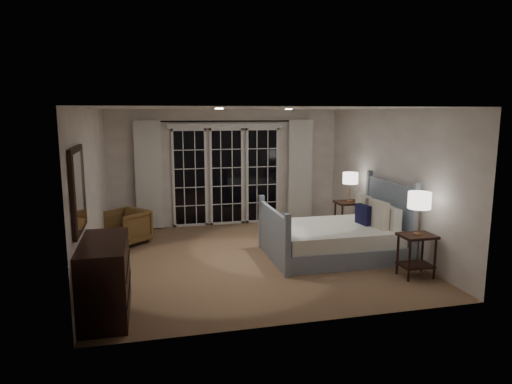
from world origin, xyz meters
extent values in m
plane|color=brown|center=(0.00, 0.00, 0.00)|extent=(5.00, 5.00, 0.00)
plane|color=white|center=(0.00, 0.00, 2.50)|extent=(5.00, 5.00, 0.00)
cube|color=white|center=(-2.50, 0.00, 1.25)|extent=(0.02, 5.00, 2.50)
cube|color=white|center=(2.50, 0.00, 1.25)|extent=(0.02, 5.00, 2.50)
cube|color=white|center=(0.00, 2.50, 1.25)|extent=(5.00, 0.02, 2.50)
cube|color=white|center=(0.00, -2.50, 1.25)|extent=(5.00, 0.02, 2.50)
cube|color=black|center=(-0.80, 2.47, 1.05)|extent=(0.66, 0.02, 2.02)
cube|color=black|center=(0.00, 2.47, 1.05)|extent=(0.66, 0.02, 2.02)
cube|color=black|center=(0.80, 2.47, 1.05)|extent=(0.66, 0.02, 2.02)
cube|color=white|center=(0.00, 2.46, 2.15)|extent=(2.50, 0.04, 0.10)
cylinder|color=black|center=(0.00, 2.40, 2.25)|extent=(3.50, 0.03, 0.03)
cube|color=silver|center=(-1.65, 2.38, 1.15)|extent=(0.55, 0.10, 2.25)
cube|color=silver|center=(1.65, 2.38, 1.15)|extent=(0.55, 0.10, 2.25)
cylinder|color=white|center=(0.80, 0.60, 2.49)|extent=(0.12, 0.12, 0.01)
cylinder|color=white|center=(-0.60, -0.40, 2.49)|extent=(0.12, 0.12, 0.01)
cube|color=gray|center=(1.35, -0.23, 0.15)|extent=(1.99, 1.55, 0.29)
cube|color=white|center=(1.35, -0.23, 0.41)|extent=(1.93, 1.49, 0.24)
cube|color=gray|center=(2.40, -0.23, 0.63)|extent=(0.06, 1.55, 1.26)
cube|color=gray|center=(0.30, -0.23, 0.44)|extent=(0.06, 1.55, 0.87)
cube|color=white|center=(2.20, -0.55, 0.71)|extent=(0.14, 0.60, 0.36)
cube|color=white|center=(2.20, 0.09, 0.71)|extent=(0.14, 0.60, 0.36)
cube|color=#EFE5C5|center=(2.04, -0.51, 0.76)|extent=(0.16, 0.46, 0.45)
cube|color=#EFE5C5|center=(2.04, 0.05, 0.76)|extent=(0.16, 0.46, 0.45)
cube|color=#131233|center=(1.90, -0.23, 0.70)|extent=(0.15, 0.35, 0.34)
cube|color=black|center=(2.17, -1.44, 0.63)|extent=(0.50, 0.40, 0.04)
cube|color=black|center=(2.17, -1.44, 0.18)|extent=(0.46, 0.36, 0.03)
cylinder|color=black|center=(1.96, -1.60, 0.31)|extent=(0.04, 0.04, 0.62)
cylinder|color=black|center=(2.38, -1.60, 0.31)|extent=(0.04, 0.04, 0.62)
cylinder|color=black|center=(1.96, -1.28, 0.31)|extent=(0.04, 0.04, 0.62)
cylinder|color=black|center=(2.38, -1.28, 0.31)|extent=(0.04, 0.04, 0.62)
cube|color=black|center=(2.20, 0.94, 0.67)|extent=(0.53, 0.43, 0.04)
cube|color=black|center=(2.20, 0.94, 0.19)|extent=(0.49, 0.38, 0.03)
cylinder|color=black|center=(1.97, 0.77, 0.33)|extent=(0.04, 0.04, 0.66)
cylinder|color=black|center=(2.42, 0.77, 0.33)|extent=(0.04, 0.04, 0.66)
cylinder|color=black|center=(1.97, 1.11, 0.33)|extent=(0.04, 0.04, 0.66)
cylinder|color=black|center=(2.42, 1.11, 0.33)|extent=(0.04, 0.04, 0.66)
cylinder|color=tan|center=(2.17, -1.44, 0.66)|extent=(0.12, 0.12, 0.02)
cylinder|color=tan|center=(2.17, -1.44, 0.86)|extent=(0.02, 0.02, 0.38)
cylinder|color=white|center=(2.17, -1.44, 1.17)|extent=(0.33, 0.33, 0.24)
cylinder|color=tan|center=(2.20, 0.94, 0.70)|extent=(0.12, 0.12, 0.02)
cylinder|color=tan|center=(2.20, 0.94, 0.88)|extent=(0.02, 0.02, 0.34)
cylinder|color=white|center=(2.20, 0.94, 1.16)|extent=(0.30, 0.30, 0.22)
imported|color=brown|center=(-2.10, 1.38, 0.32)|extent=(0.99, 0.99, 0.64)
cube|color=black|center=(-2.23, -1.69, 0.46)|extent=(0.54, 1.29, 0.92)
cube|color=black|center=(-1.96, -1.69, 0.30)|extent=(0.01, 1.27, 0.01)
cube|color=black|center=(-1.96, -1.69, 0.60)|extent=(0.01, 1.27, 0.01)
cube|color=black|center=(-2.47, -1.69, 1.55)|extent=(0.04, 0.85, 1.00)
cube|color=white|center=(-2.44, -1.69, 1.55)|extent=(0.01, 0.73, 0.88)
camera|label=1|loc=(-1.69, -7.23, 2.44)|focal=32.00mm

